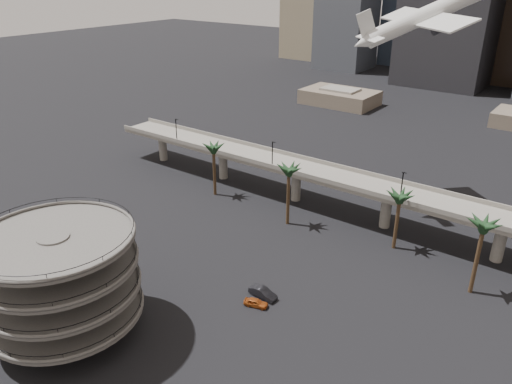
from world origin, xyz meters
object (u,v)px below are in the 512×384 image
Objects in this scene: overpass at (340,182)px; airborne_jet at (428,15)px; car_b at (263,293)px; parking_ramp at (60,276)px; car_a at (256,303)px.

airborne_jet is (9.55, 13.80, 33.61)m from overpass.
overpass is 35.89m from car_b.
airborne_jet reaches higher than car_b.
airborne_jet is 63.30m from car_b.
parking_ramp is 5.62× the size of car_a.
car_a is at bearing -81.59° from overpass.
overpass is 37.57m from airborne_jet.
car_b is at bearing 53.21° from parking_ramp.
airborne_jet is 5.16× the size of car_b.
parking_ramp is 82.31m from airborne_jet.
airborne_jet reaches higher than parking_ramp.
airborne_jet is 6.53× the size of car_a.
airborne_jet is 65.42m from car_a.
overpass is 26.04× the size of car_b.
parking_ramp is 0.86× the size of airborne_jet.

